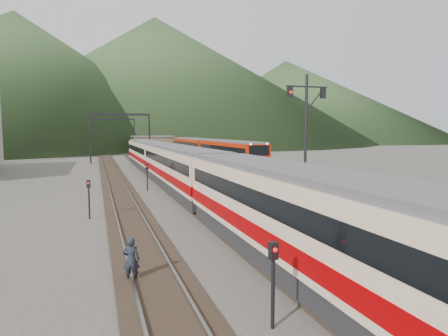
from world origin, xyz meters
name	(u,v)px	position (x,y,z in m)	size (l,w,h in m)	color
ground	(366,320)	(0.00, 0.00, 0.00)	(400.00, 400.00, 0.00)	#47423D
track_main	(152,171)	(0.00, 40.00, 0.07)	(2.60, 200.00, 0.23)	black
track_far	(111,172)	(-5.00, 40.00, 0.07)	(2.60, 200.00, 0.23)	black
track_second	(236,168)	(11.50, 40.00, 0.07)	(2.60, 200.00, 0.23)	black
platform	(198,167)	(5.60, 38.00, 0.50)	(8.00, 100.00, 1.00)	gray
gantry_near	(120,128)	(-2.85, 55.00, 5.59)	(9.55, 0.25, 8.00)	black
gantry_far	(113,129)	(-2.85, 80.00, 5.59)	(9.55, 0.25, 8.00)	black
station_shed	(153,142)	(5.60, 78.00, 2.57)	(9.40, 4.40, 3.10)	brown
hill_a	(17,77)	(-40.00, 190.00, 30.00)	(180.00, 180.00, 60.00)	#2E4C2A
hill_b	(156,79)	(30.00, 230.00, 37.50)	(220.00, 220.00, 75.00)	#2E4C2A
hill_c	(285,100)	(110.00, 210.00, 25.00)	(160.00, 160.00, 50.00)	#2E4C2A
main_train	(179,166)	(0.00, 23.51, 2.11)	(3.07, 63.03, 3.75)	beige
second_train	(208,149)	(11.50, 53.52, 2.12)	(3.10, 42.15, 3.78)	#A61B04
signal_mast	(306,129)	(3.19, 8.50, 5.18)	(2.20, 0.32, 6.84)	black
short_signal_a	(273,273)	(-2.56, 0.44, 1.46)	(0.24, 0.19, 2.27)	black
short_signal_b	(147,174)	(-2.64, 24.14, 1.46)	(0.24, 0.19, 2.27)	black
short_signal_c	(89,194)	(-7.17, 14.81, 1.46)	(0.22, 0.17, 2.27)	black
worker	(131,260)	(-5.71, 4.68, 0.77)	(0.56, 0.37, 1.54)	#1C222C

